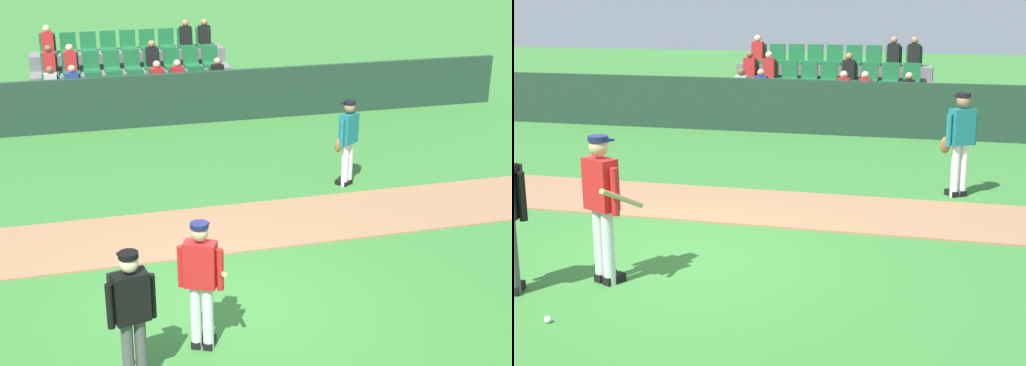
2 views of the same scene
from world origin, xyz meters
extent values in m
plane|color=#387A33|center=(0.00, 0.00, 0.00)|extent=(80.00, 80.00, 0.00)
cube|color=#9E704C|center=(0.00, 2.70, 0.01)|extent=(28.00, 2.03, 0.03)
cube|color=#1E3828|center=(0.00, 9.55, 0.67)|extent=(20.00, 0.16, 1.35)
cube|color=slate|center=(0.00, 11.42, 0.15)|extent=(5.55, 2.95, 0.30)
cube|color=slate|center=(0.00, 10.57, 0.50)|extent=(5.45, 0.85, 0.40)
cube|color=#1E6B38|center=(-2.20, 10.47, 0.75)|extent=(0.44, 0.40, 0.08)
cube|color=#1E6B38|center=(-2.20, 10.69, 1.00)|extent=(0.44, 0.08, 0.50)
cube|color=silver|center=(-2.20, 10.52, 1.05)|extent=(0.32, 0.22, 0.52)
sphere|color=brown|center=(-2.20, 10.52, 1.40)|extent=(0.20, 0.20, 0.20)
cube|color=#1E6B38|center=(-1.65, 10.47, 0.75)|extent=(0.44, 0.40, 0.08)
cube|color=#1E6B38|center=(-1.65, 10.69, 1.00)|extent=(0.44, 0.08, 0.50)
cube|color=#263F99|center=(-1.65, 10.52, 1.05)|extent=(0.32, 0.22, 0.52)
sphere|color=tan|center=(-1.65, 10.52, 1.40)|extent=(0.20, 0.20, 0.20)
cube|color=#1E6B38|center=(-1.10, 10.47, 0.75)|extent=(0.44, 0.40, 0.08)
cube|color=#1E6B38|center=(-1.10, 10.69, 1.00)|extent=(0.44, 0.08, 0.50)
cube|color=#1E6B38|center=(-0.55, 10.47, 0.75)|extent=(0.44, 0.40, 0.08)
cube|color=#1E6B38|center=(-0.55, 10.69, 1.00)|extent=(0.44, 0.08, 0.50)
cube|color=#1E6B38|center=(0.00, 10.47, 0.75)|extent=(0.44, 0.40, 0.08)
cube|color=#1E6B38|center=(0.00, 10.69, 1.00)|extent=(0.44, 0.08, 0.50)
cube|color=#1E6B38|center=(0.55, 10.47, 0.75)|extent=(0.44, 0.40, 0.08)
cube|color=#1E6B38|center=(0.55, 10.69, 1.00)|extent=(0.44, 0.08, 0.50)
cube|color=red|center=(0.55, 10.52, 1.05)|extent=(0.32, 0.22, 0.52)
sphere|color=beige|center=(0.55, 10.52, 1.40)|extent=(0.20, 0.20, 0.20)
cube|color=#1E6B38|center=(1.10, 10.47, 0.75)|extent=(0.44, 0.40, 0.08)
cube|color=#1E6B38|center=(1.10, 10.69, 1.00)|extent=(0.44, 0.08, 0.50)
cube|color=red|center=(1.10, 10.52, 1.05)|extent=(0.32, 0.22, 0.52)
sphere|color=beige|center=(1.10, 10.52, 1.40)|extent=(0.20, 0.20, 0.20)
cube|color=#1E6B38|center=(1.65, 10.47, 0.75)|extent=(0.44, 0.40, 0.08)
cube|color=#1E6B38|center=(1.65, 10.69, 1.00)|extent=(0.44, 0.08, 0.50)
cube|color=#1E6B38|center=(2.20, 10.47, 0.75)|extent=(0.44, 0.40, 0.08)
cube|color=#1E6B38|center=(2.20, 10.69, 1.00)|extent=(0.44, 0.08, 0.50)
cube|color=black|center=(2.20, 10.52, 1.05)|extent=(0.32, 0.22, 0.52)
sphere|color=tan|center=(2.20, 10.52, 1.40)|extent=(0.20, 0.20, 0.20)
cube|color=slate|center=(0.00, 11.42, 0.90)|extent=(5.45, 0.85, 0.40)
cube|color=#1E6B38|center=(-2.20, 11.32, 1.15)|extent=(0.44, 0.40, 0.08)
cube|color=#1E6B38|center=(-2.20, 11.54, 1.40)|extent=(0.44, 0.08, 0.50)
cube|color=red|center=(-2.20, 11.37, 1.45)|extent=(0.32, 0.22, 0.52)
sphere|color=brown|center=(-2.20, 11.37, 1.80)|extent=(0.20, 0.20, 0.20)
cube|color=#1E6B38|center=(-1.65, 11.32, 1.15)|extent=(0.44, 0.40, 0.08)
cube|color=#1E6B38|center=(-1.65, 11.54, 1.40)|extent=(0.44, 0.08, 0.50)
cube|color=red|center=(-1.65, 11.37, 1.45)|extent=(0.32, 0.22, 0.52)
sphere|color=beige|center=(-1.65, 11.37, 1.80)|extent=(0.20, 0.20, 0.20)
cube|color=#1E6B38|center=(-1.10, 11.32, 1.15)|extent=(0.44, 0.40, 0.08)
cube|color=#1E6B38|center=(-1.10, 11.54, 1.40)|extent=(0.44, 0.08, 0.50)
cube|color=#1E6B38|center=(-0.55, 11.32, 1.15)|extent=(0.44, 0.40, 0.08)
cube|color=#1E6B38|center=(-0.55, 11.54, 1.40)|extent=(0.44, 0.08, 0.50)
cube|color=#1E6B38|center=(0.00, 11.32, 1.15)|extent=(0.44, 0.40, 0.08)
cube|color=#1E6B38|center=(0.00, 11.54, 1.40)|extent=(0.44, 0.08, 0.50)
cube|color=#1E6B38|center=(0.55, 11.32, 1.15)|extent=(0.44, 0.40, 0.08)
cube|color=#1E6B38|center=(0.55, 11.54, 1.40)|extent=(0.44, 0.08, 0.50)
cube|color=black|center=(0.55, 11.37, 1.45)|extent=(0.32, 0.22, 0.52)
sphere|color=#9E7051|center=(0.55, 11.37, 1.80)|extent=(0.20, 0.20, 0.20)
cube|color=#1E6B38|center=(1.10, 11.32, 1.15)|extent=(0.44, 0.40, 0.08)
cube|color=#1E6B38|center=(1.10, 11.54, 1.40)|extent=(0.44, 0.08, 0.50)
cube|color=#1E6B38|center=(1.65, 11.32, 1.15)|extent=(0.44, 0.40, 0.08)
cube|color=#1E6B38|center=(1.65, 11.54, 1.40)|extent=(0.44, 0.08, 0.50)
cube|color=#1E6B38|center=(2.20, 11.32, 1.15)|extent=(0.44, 0.40, 0.08)
cube|color=#1E6B38|center=(2.20, 11.54, 1.40)|extent=(0.44, 0.08, 0.50)
cube|color=slate|center=(0.00, 12.27, 1.30)|extent=(5.45, 0.85, 0.40)
cube|color=#1E6B38|center=(-2.20, 12.17, 1.55)|extent=(0.44, 0.40, 0.08)
cube|color=#1E6B38|center=(-2.20, 12.39, 1.80)|extent=(0.44, 0.08, 0.50)
cube|color=red|center=(-2.20, 12.22, 1.85)|extent=(0.32, 0.22, 0.52)
sphere|color=beige|center=(-2.20, 12.22, 2.20)|extent=(0.20, 0.20, 0.20)
cube|color=#1E6B38|center=(-1.65, 12.17, 1.55)|extent=(0.44, 0.40, 0.08)
cube|color=#1E6B38|center=(-1.65, 12.39, 1.80)|extent=(0.44, 0.08, 0.50)
cube|color=#1E6B38|center=(-1.10, 12.17, 1.55)|extent=(0.44, 0.40, 0.08)
cube|color=#1E6B38|center=(-1.10, 12.39, 1.80)|extent=(0.44, 0.08, 0.50)
cube|color=#1E6B38|center=(-0.55, 12.17, 1.55)|extent=(0.44, 0.40, 0.08)
cube|color=#1E6B38|center=(-0.55, 12.39, 1.80)|extent=(0.44, 0.08, 0.50)
cube|color=#1E6B38|center=(0.00, 12.17, 1.55)|extent=(0.44, 0.40, 0.08)
cube|color=#1E6B38|center=(0.00, 12.39, 1.80)|extent=(0.44, 0.08, 0.50)
cube|color=#1E6B38|center=(0.55, 12.17, 1.55)|extent=(0.44, 0.40, 0.08)
cube|color=#1E6B38|center=(0.55, 12.39, 1.80)|extent=(0.44, 0.08, 0.50)
cube|color=#1E6B38|center=(1.10, 12.17, 1.55)|extent=(0.44, 0.40, 0.08)
cube|color=#1E6B38|center=(1.10, 12.39, 1.80)|extent=(0.44, 0.08, 0.50)
cube|color=#1E6B38|center=(1.65, 12.17, 1.55)|extent=(0.44, 0.40, 0.08)
cube|color=#1E6B38|center=(1.65, 12.39, 1.80)|extent=(0.44, 0.08, 0.50)
cube|color=black|center=(1.65, 12.22, 1.85)|extent=(0.32, 0.22, 0.52)
sphere|color=#9E7051|center=(1.65, 12.22, 2.20)|extent=(0.20, 0.20, 0.20)
cube|color=#1E6B38|center=(2.20, 12.17, 1.55)|extent=(0.44, 0.40, 0.08)
cube|color=#1E6B38|center=(2.20, 12.39, 1.80)|extent=(0.44, 0.08, 0.50)
cube|color=black|center=(2.20, 12.22, 1.85)|extent=(0.32, 0.22, 0.52)
sphere|color=#9E7051|center=(2.20, 12.22, 2.20)|extent=(0.20, 0.20, 0.20)
cylinder|color=silver|center=(-0.60, -0.84, 0.45)|extent=(0.14, 0.14, 0.90)
cylinder|color=silver|center=(-0.46, -0.91, 0.45)|extent=(0.14, 0.14, 0.90)
cube|color=black|center=(-0.57, -0.78, 0.05)|extent=(0.22, 0.29, 0.10)
cube|color=black|center=(-0.43, -0.85, 0.05)|extent=(0.22, 0.29, 0.10)
cube|color=red|center=(-0.53, -0.87, 1.20)|extent=(0.46, 0.37, 0.60)
cylinder|color=red|center=(-0.75, -0.76, 1.15)|extent=(0.09, 0.09, 0.55)
cylinder|color=red|center=(-0.30, -0.98, 1.15)|extent=(0.09, 0.09, 0.55)
sphere|color=tan|center=(-0.53, -0.87, 1.63)|extent=(0.22, 0.22, 0.22)
cylinder|color=#191E4C|center=(-0.53, -0.87, 1.73)|extent=(0.23, 0.23, 0.06)
cube|color=#191E4C|center=(-0.48, -0.78, 1.70)|extent=(0.21, 0.19, 0.02)
cylinder|color=tan|center=(-0.26, -0.89, 1.05)|extent=(0.18, 0.80, 0.41)
cylinder|color=#4C4C4C|center=(-1.52, -1.49, 0.45)|extent=(0.14, 0.14, 0.90)
cylinder|color=#4C4C4C|center=(-1.37, -1.45, 0.45)|extent=(0.14, 0.14, 0.90)
cube|color=black|center=(-1.45, -1.47, 1.20)|extent=(0.44, 0.31, 0.60)
cylinder|color=black|center=(-1.69, -1.52, 1.15)|extent=(0.09, 0.09, 0.55)
cylinder|color=black|center=(-1.20, -1.41, 1.15)|extent=(0.09, 0.09, 0.55)
sphere|color=beige|center=(-1.45, -1.47, 1.63)|extent=(0.22, 0.22, 0.22)
cylinder|color=black|center=(-1.45, -1.47, 1.73)|extent=(0.23, 0.23, 0.06)
cube|color=black|center=(-1.47, -1.37, 1.70)|extent=(0.20, 0.16, 0.02)
cube|color=black|center=(-1.48, -1.34, 1.20)|extent=(0.45, 0.18, 0.56)
cylinder|color=white|center=(3.42, 4.16, 0.45)|extent=(0.14, 0.14, 0.90)
cylinder|color=white|center=(3.55, 4.25, 0.45)|extent=(0.14, 0.14, 0.90)
cube|color=black|center=(3.38, 4.21, 0.05)|extent=(0.25, 0.28, 0.10)
cube|color=black|center=(3.51, 4.30, 0.05)|extent=(0.25, 0.28, 0.10)
cube|color=#197075|center=(3.48, 4.21, 1.20)|extent=(0.45, 0.41, 0.60)
cylinder|color=#197075|center=(3.28, 4.06, 1.15)|extent=(0.09, 0.09, 0.55)
cylinder|color=#197075|center=(3.69, 4.35, 1.15)|extent=(0.09, 0.09, 0.55)
sphere|color=#9E7051|center=(3.48, 4.21, 1.63)|extent=(0.22, 0.22, 0.22)
cylinder|color=black|center=(3.48, 4.21, 1.73)|extent=(0.23, 0.23, 0.06)
cube|color=black|center=(3.42, 4.29, 1.70)|extent=(0.22, 0.20, 0.02)
ellipsoid|color=brown|center=(3.23, 4.09, 0.90)|extent=(0.23, 0.21, 0.28)
camera|label=1|loc=(-2.02, -8.96, 5.36)|focal=51.89mm
camera|label=2|loc=(3.33, -8.25, 3.22)|focal=51.36mm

